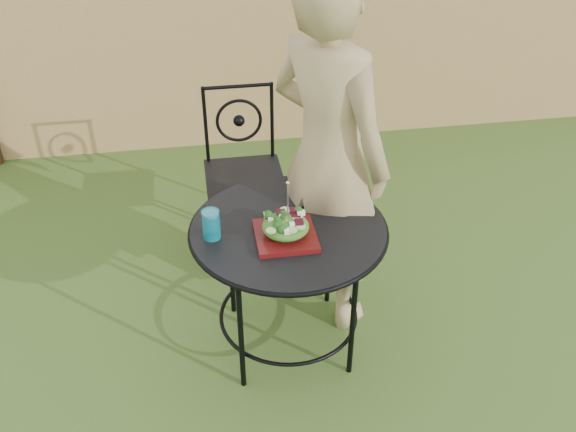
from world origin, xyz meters
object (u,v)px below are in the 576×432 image
object	(u,v)px
patio_chair	(243,165)
salad_plate	(286,236)
diner	(328,156)
patio_table	(288,251)

from	to	relation	value
patio_chair	salad_plate	size ratio (longest dim) A/B	3.52
diner	salad_plate	size ratio (longest dim) A/B	6.91
patio_chair	diner	world-z (taller)	diner
patio_table	patio_chair	xyz separation A→B (m)	(-0.12, 0.97, -0.08)
patio_chair	diner	distance (m)	0.91
salad_plate	patio_chair	bearing A→B (deg)	94.98
patio_chair	diner	size ratio (longest dim) A/B	0.51
patio_table	patio_chair	size ratio (longest dim) A/B	0.97
patio_chair	salad_plate	distance (m)	1.08
diner	patio_chair	bearing A→B (deg)	-11.45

